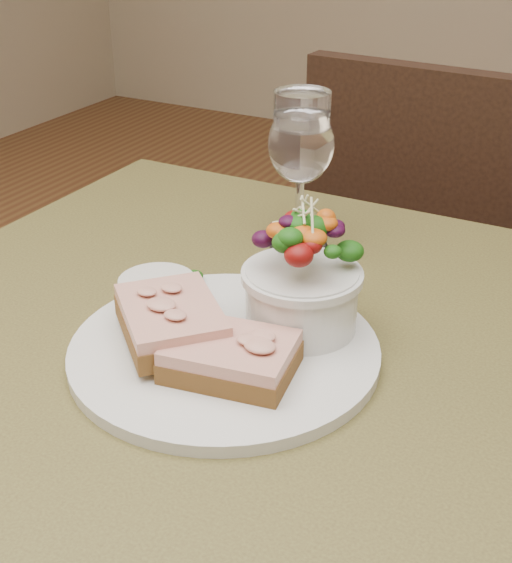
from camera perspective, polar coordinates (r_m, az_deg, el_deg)
The scene contains 9 objects.
cafe_table at distance 0.82m, azimuth -1.24°, elevation -10.57°, with size 0.80×0.80×0.75m.
chair_far at distance 1.59m, azimuth 13.09°, elevation -5.78°, with size 0.45×0.45×0.90m.
dinner_plate at distance 0.74m, azimuth -2.31°, elevation -5.04°, with size 0.29×0.29×0.01m, color silver.
sandwich_front at distance 0.69m, azimuth -1.86°, elevation -5.48°, with size 0.12×0.10×0.03m.
sandwich_back at distance 0.73m, azimuth -6.19°, elevation -2.82°, with size 0.14×0.14×0.03m.
ramekin at distance 0.78m, azimuth -7.19°, elevation -0.85°, with size 0.07×0.07×0.04m.
salad_bowl at distance 0.73m, azimuth 3.38°, elevation 0.67°, with size 0.11×0.11×0.13m.
garnish at distance 0.83m, azimuth -4.80°, elevation -0.08°, with size 0.05×0.04×0.02m.
wine_glass at distance 0.90m, azimuth 3.29°, elevation 9.61°, with size 0.08×0.08×0.18m.
Camera 1 is at (0.32, -0.55, 1.16)m, focal length 50.00 mm.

